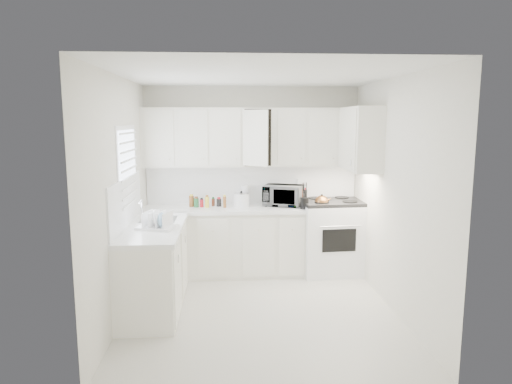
{
  "coord_description": "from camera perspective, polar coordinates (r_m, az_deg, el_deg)",
  "views": [
    {
      "loc": [
        -0.36,
        -4.93,
        2.13
      ],
      "look_at": [
        0.0,
        0.7,
        1.25
      ],
      "focal_mm": 32.27,
      "sensor_mm": 36.0,
      "label": 1
    }
  ],
  "objects": [
    {
      "name": "countertop_back",
      "position": [
        6.34,
        -3.86,
        -2.12
      ],
      "size": [
        2.24,
        0.64,
        0.05
      ],
      "primitive_type": "cube",
      "color": "white",
      "rests_on": "lower_cabinets_back"
    },
    {
      "name": "backsplash_back",
      "position": [
        6.6,
        -0.5,
        0.98
      ],
      "size": [
        2.98,
        0.02,
        0.55
      ],
      "primitive_type": "cube",
      "color": "white",
      "rests_on": "wall_back"
    },
    {
      "name": "utensil_crock",
      "position": [
        6.21,
        6.03,
        -0.42
      ],
      "size": [
        0.15,
        0.15,
        0.37
      ],
      "primitive_type": null,
      "rotation": [
        0.0,
        0.0,
        0.28
      ],
      "color": "black",
      "rests_on": "countertop_back"
    },
    {
      "name": "upper_cabinets_right",
      "position": [
        6.03,
        12.7,
        2.65
      ],
      "size": [
        0.33,
        0.9,
        0.8
      ],
      "primitive_type": null,
      "color": "silver",
      "rests_on": "wall_right"
    },
    {
      "name": "rice_cooker",
      "position": [
        6.34,
        -1.82,
        -0.86
      ],
      "size": [
        0.27,
        0.27,
        0.22
      ],
      "primitive_type": null,
      "rotation": [
        0.0,
        0.0,
        0.24
      ],
      "color": "white",
      "rests_on": "countertop_back"
    },
    {
      "name": "floor",
      "position": [
        5.39,
        0.49,
        -14.43
      ],
      "size": [
        3.2,
        3.2,
        0.0
      ],
      "primitive_type": "plane",
      "color": "beige",
      "rests_on": "ground"
    },
    {
      "name": "frying_pan",
      "position": [
        6.69,
        10.59,
        -1.31
      ],
      "size": [
        0.32,
        0.5,
        0.04
      ],
      "primitive_type": null,
      "rotation": [
        0.0,
        0.0,
        -0.08
      ],
      "color": "black",
      "rests_on": "stove"
    },
    {
      "name": "backsplash_left",
      "position": [
        5.33,
        -15.83,
        -1.25
      ],
      "size": [
        0.02,
        1.6,
        0.55
      ],
      "primitive_type": "cube",
      "color": "white",
      "rests_on": "wall_left"
    },
    {
      "name": "upper_cabinets_back",
      "position": [
        6.41,
        -0.42,
        3.22
      ],
      "size": [
        3.0,
        0.33,
        0.8
      ],
      "primitive_type": null,
      "color": "silver",
      "rests_on": "wall_back"
    },
    {
      "name": "wall_front",
      "position": [
        3.46,
        2.46,
        -5.06
      ],
      "size": [
        3.0,
        0.0,
        3.0
      ],
      "primitive_type": "plane",
      "rotation": [
        -1.57,
        0.0,
        0.0
      ],
      "color": "silver",
      "rests_on": "ground"
    },
    {
      "name": "spice_left_4",
      "position": [
        6.45,
        -5.29,
        -1.13
      ],
      "size": [
        0.06,
        0.06,
        0.13
      ],
      "primitive_type": "cylinder",
      "color": "brown",
      "rests_on": "countertop_back"
    },
    {
      "name": "ceiling",
      "position": [
        4.97,
        0.53,
        14.28
      ],
      "size": [
        3.2,
        3.2,
        0.0
      ],
      "primitive_type": "plane",
      "rotation": [
        3.14,
        0.0,
        0.0
      ],
      "color": "white",
      "rests_on": "ground"
    },
    {
      "name": "wall_left",
      "position": [
        5.13,
        -16.44,
        -0.82
      ],
      "size": [
        0.0,
        3.2,
        3.2
      ],
      "primitive_type": "plane",
      "rotation": [
        1.57,
        0.0,
        1.57
      ],
      "color": "silver",
      "rests_on": "ground"
    },
    {
      "name": "spice_left_5",
      "position": [
        6.36,
        -4.64,
        -1.26
      ],
      "size": [
        0.06,
        0.06,
        0.13
      ],
      "primitive_type": "cylinder",
      "color": "black",
      "rests_on": "countertop_back"
    },
    {
      "name": "lower_cabinets_back",
      "position": [
        6.46,
        -3.82,
        -6.24
      ],
      "size": [
        2.22,
        0.6,
        0.9
      ],
      "primitive_type": null,
      "color": "silver",
      "rests_on": "floor"
    },
    {
      "name": "sink",
      "position": [
        5.65,
        -12.05,
        -2.16
      ],
      "size": [
        0.42,
        0.38,
        0.3
      ],
      "primitive_type": null,
      "color": "gray",
      "rests_on": "countertop_left"
    },
    {
      "name": "lower_cabinets_left",
      "position": [
        5.47,
        -12.47,
        -9.25
      ],
      "size": [
        0.6,
        1.6,
        0.9
      ],
      "primitive_type": null,
      "color": "silver",
      "rests_on": "floor"
    },
    {
      "name": "microwave",
      "position": [
        6.43,
        3.35,
        -0.14
      ],
      "size": [
        0.58,
        0.44,
        0.35
      ],
      "primitive_type": "imported",
      "rotation": [
        0.0,
        0.0,
        -0.34
      ],
      "color": "gray",
      "rests_on": "countertop_back"
    },
    {
      "name": "countertop_left",
      "position": [
        5.34,
        -12.54,
        -4.4
      ],
      "size": [
        0.64,
        1.62,
        0.05
      ],
      "primitive_type": "cube",
      "color": "white",
      "rests_on": "lower_cabinets_left"
    },
    {
      "name": "stove",
      "position": [
        6.56,
        9.33,
        -4.22
      ],
      "size": [
        0.91,
        0.76,
        1.32
      ],
      "primitive_type": null,
      "rotation": [
        0.0,
        0.0,
        0.07
      ],
      "color": "white",
      "rests_on": "floor"
    },
    {
      "name": "spice_left_1",
      "position": [
        6.38,
        -7.33,
        -1.28
      ],
      "size": [
        0.06,
        0.06,
        0.13
      ],
      "primitive_type": "cylinder",
      "color": "#206233",
      "rests_on": "countertop_back"
    },
    {
      "name": "tea_kettle",
      "position": [
        6.29,
        8.14,
        -1.14
      ],
      "size": [
        0.29,
        0.27,
        0.22
      ],
      "primitive_type": null,
      "rotation": [
        0.0,
        0.0,
        -0.34
      ],
      "color": "#935B28",
      "rests_on": "stove"
    },
    {
      "name": "sauce_right_3",
      "position": [
        6.52,
        6.15,
        -0.77
      ],
      "size": [
        0.06,
        0.06,
        0.19
      ],
      "primitive_type": "cylinder",
      "color": "black",
      "rests_on": "countertop_back"
    },
    {
      "name": "dish_rack",
      "position": [
        5.18,
        -12.2,
        -3.27
      ],
      "size": [
        0.47,
        0.4,
        0.22
      ],
      "primitive_type": null,
      "rotation": [
        0.0,
        0.0,
        -0.28
      ],
      "color": "white",
      "rests_on": "countertop_left"
    },
    {
      "name": "spice_left_2",
      "position": [
        6.46,
        -6.62,
        -1.14
      ],
      "size": [
        0.06,
        0.06,
        0.13
      ],
      "primitive_type": "cylinder",
      "color": "red",
      "rests_on": "countertop_back"
    },
    {
      "name": "sauce_right_2",
      "position": [
        6.57,
        5.59,
        -0.69
      ],
      "size": [
        0.06,
        0.06,
        0.19
      ],
      "primitive_type": "cylinder",
      "color": "brown",
      "rests_on": "countertop_back"
    },
    {
      "name": "window_blinds",
      "position": [
        5.43,
        -15.54,
        2.4
      ],
      "size": [
        0.06,
        0.96,
        1.06
      ],
      "primitive_type": null,
      "color": "white",
      "rests_on": "wall_left"
    },
    {
      "name": "paper_towel",
      "position": [
        6.54,
        -1.32,
        -0.33
      ],
      "size": [
        0.12,
        0.12,
        0.27
      ],
      "primitive_type": "cylinder",
      "color": "white",
      "rests_on": "countertop_back"
    },
    {
      "name": "wall_right",
      "position": [
        5.34,
        16.78,
        -0.47
      ],
      "size": [
        0.0,
        3.2,
        3.2
      ],
      "primitive_type": "plane",
      "rotation": [
        1.57,
        0.0,
        -1.57
      ],
      "color": "silver",
      "rests_on": "ground"
    },
    {
      "name": "sauce_right_0",
      "position": [
        6.55,
        4.64,
        -0.7
      ],
      "size": [
        0.06,
        0.06,
        0.19
      ],
      "primitive_type": "cylinder",
      "color": "red",
      "rests_on": "countertop_back"
    },
    {
      "name": "sauce_right_1",
      "position": [
        6.5,
        5.19,
        -0.78
      ],
      "size": [
        0.06,
        0.06,
        0.19
      ],
      "primitive_type": "cylinder",
      "color": "yellow",
      "rests_on": "countertop_back"
    },
    {
      "name": "spice_left_0",
      "position": [
        6.47,
        -7.95,
        -1.15
      ],
      "size": [
        0.06,
        0.06,
        0.13
      ],
      "primitive_type": "cylinder",
      "color": "brown",
      "rests_on": "countertop_back"
    },
    {
      "name": "spice_left_3",
      "position": [
        6.37,
        -5.99,
        -1.27
      ],
      "size": [
        0.06,
        0.06,
        0.13
      ],
      "primitive_type": "cylinder",
      "color": "yellow",
      "rests_on": "countertop_back"
    },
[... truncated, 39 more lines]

